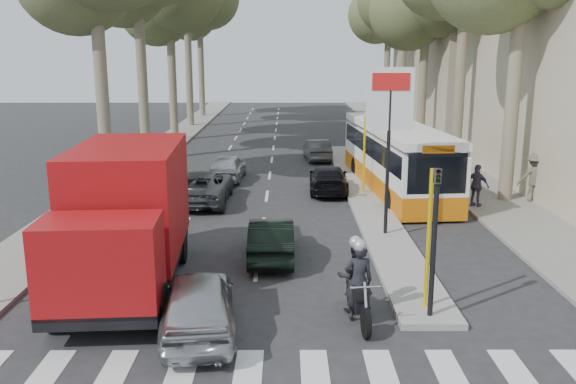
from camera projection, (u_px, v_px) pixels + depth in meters
name	position (u px, v px, depth m)	size (l,w,h in m)	color
ground	(289.00, 296.00, 15.51)	(120.00, 120.00, 0.00)	#28282B
sidewalk_right	(418.00, 146.00, 39.88)	(3.20, 70.00, 0.12)	gray
median_left	(173.00, 139.00, 42.76)	(2.40, 64.00, 0.12)	gray
traffic_island	(363.00, 194.00, 26.22)	(1.50, 26.00, 0.16)	gray
building_far	(488.00, 26.00, 46.87)	(11.00, 20.00, 16.00)	#B7A88E
billboard	(389.00, 127.00, 19.56)	(1.50, 12.10, 5.60)	yellow
traffic_light_island	(435.00, 218.00, 13.50)	(0.16, 0.41, 3.60)	black
tree_l_e	(201.00, 0.00, 56.05)	(7.40, 7.20, 14.49)	#6B604C
tree_r_e	(390.00, 2.00, 54.22)	(7.40, 7.20, 14.10)	#6B604C
silver_hatchback	(198.00, 303.00, 13.41)	(1.61, 4.00, 1.36)	#A8ABB0
dark_hatchback	(272.00, 238.00, 18.24)	(1.31, 3.76, 1.24)	black
queue_car_a	(203.00, 187.00, 25.00)	(2.20, 4.77, 1.32)	#484B4F
queue_car_b	(328.00, 179.00, 26.86)	(1.66, 4.09, 1.19)	black
queue_car_c	(227.00, 167.00, 29.28)	(1.52, 3.78, 1.29)	#AFB3B7
queue_car_d	(317.00, 150.00, 34.78)	(1.26, 3.60, 1.19)	#43454A
queue_car_e	(129.00, 192.00, 24.12)	(1.77, 4.36, 1.27)	black
red_truck	(126.00, 216.00, 15.72)	(3.04, 7.05, 3.68)	black
city_bus	(396.00, 156.00, 27.02)	(3.40, 11.41, 2.96)	#D4690B
motorcycle	(357.00, 281.00, 14.09)	(0.88, 2.34, 1.99)	black
pedestrian_near	(477.00, 186.00, 23.82)	(0.98, 0.48, 1.68)	#443854
pedestrian_far	(534.00, 177.00, 24.67)	(1.27, 0.57, 1.97)	brown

